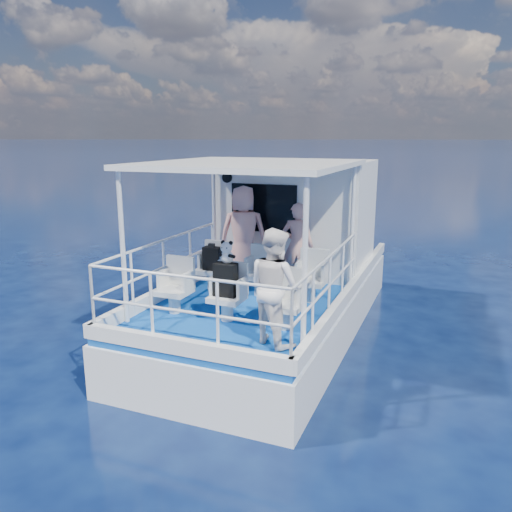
{
  "coord_description": "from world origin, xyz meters",
  "views": [
    {
      "loc": [
        3.02,
        -7.42,
        3.54
      ],
      "look_at": [
        0.18,
        -0.4,
        1.74
      ],
      "focal_mm": 35.0,
      "sensor_mm": 36.0,
      "label": 1
    }
  ],
  "objects_px": {
    "passenger_port_fwd": "(244,234)",
    "backpack_center": "(226,280)",
    "passenger_stbd_aft": "(274,287)",
    "panda": "(227,252)"
  },
  "relations": [
    {
      "from": "panda",
      "to": "passenger_port_fwd",
      "type": "bearing_deg",
      "value": 107.01
    },
    {
      "from": "passenger_port_fwd",
      "to": "panda",
      "type": "relative_size",
      "value": 5.47
    },
    {
      "from": "passenger_port_fwd",
      "to": "passenger_stbd_aft",
      "type": "xyz_separation_m",
      "value": [
        1.55,
        -2.58,
        -0.13
      ]
    },
    {
      "from": "passenger_stbd_aft",
      "to": "passenger_port_fwd",
      "type": "bearing_deg",
      "value": -29.45
    },
    {
      "from": "passenger_port_fwd",
      "to": "backpack_center",
      "type": "bearing_deg",
      "value": 82.59
    },
    {
      "from": "passenger_port_fwd",
      "to": "backpack_center",
      "type": "xyz_separation_m",
      "value": [
        0.62,
        -2.09,
        -0.27
      ]
    },
    {
      "from": "passenger_port_fwd",
      "to": "panda",
      "type": "height_order",
      "value": "passenger_port_fwd"
    },
    {
      "from": "passenger_port_fwd",
      "to": "passenger_stbd_aft",
      "type": "height_order",
      "value": "passenger_port_fwd"
    },
    {
      "from": "passenger_port_fwd",
      "to": "backpack_center",
      "type": "relative_size",
      "value": 3.64
    },
    {
      "from": "backpack_center",
      "to": "passenger_port_fwd",
      "type": "bearing_deg",
      "value": 106.46
    }
  ]
}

